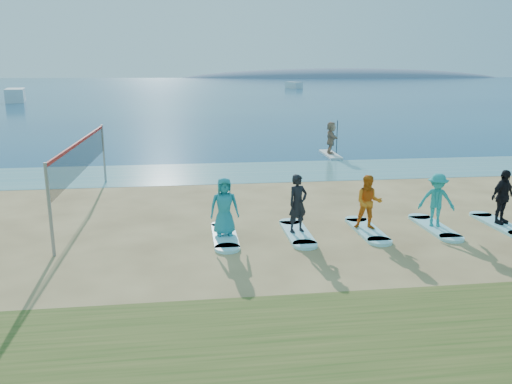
{
  "coord_description": "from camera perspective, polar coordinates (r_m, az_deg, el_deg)",
  "views": [
    {
      "loc": [
        -3.2,
        -12.86,
        4.78
      ],
      "look_at": [
        -1.24,
        2.0,
        1.1
      ],
      "focal_mm": 35.0,
      "sensor_mm": 36.0,
      "label": 1
    }
  ],
  "objects": [
    {
      "name": "ground",
      "position": [
        14.08,
        6.1,
        -6.12
      ],
      "size": [
        600.0,
        600.0,
        0.0
      ],
      "primitive_type": "plane",
      "color": "tan",
      "rests_on": "ground"
    },
    {
      "name": "shallow_water",
      "position": [
        24.05,
        0.28,
        2.35
      ],
      "size": [
        600.0,
        600.0,
        0.0
      ],
      "primitive_type": "plane",
      "color": "teal",
      "rests_on": "ground"
    },
    {
      "name": "ocean",
      "position": [
        172.95,
        -6.6,
        12.11
      ],
      "size": [
        600.0,
        600.0,
        0.0
      ],
      "primitive_type": "plane",
      "color": "navy",
      "rests_on": "ground"
    },
    {
      "name": "island_ridge",
      "position": [
        327.94,
        10.17,
        12.74
      ],
      "size": [
        220.0,
        56.0,
        18.0
      ],
      "primitive_type": "ellipsoid",
      "color": "slate",
      "rests_on": "ground"
    },
    {
      "name": "volleyball_net",
      "position": [
        18.1,
        -19.27,
        3.88
      ],
      "size": [
        0.16,
        9.09,
        2.5
      ],
      "rotation": [
        0.0,
        0.0,
        0.01
      ],
      "color": "gray",
      "rests_on": "ground"
    },
    {
      "name": "paddleboard",
      "position": [
        28.96,
        8.49,
        4.26
      ],
      "size": [
        0.81,
        3.02,
        0.12
      ],
      "primitive_type": "cube",
      "rotation": [
        0.0,
        0.0,
        -0.04
      ],
      "color": "silver",
      "rests_on": "ground"
    },
    {
      "name": "paddleboarder",
      "position": [
        28.82,
        8.56,
        6.15
      ],
      "size": [
        0.75,
        1.74,
        1.81
      ],
      "primitive_type": "imported",
      "rotation": [
        0.0,
        0.0,
        1.44
      ],
      "color": "tan",
      "rests_on": "paddleboard"
    },
    {
      "name": "boat_offshore_a",
      "position": [
        86.27,
        -25.71,
        9.27
      ],
      "size": [
        4.69,
        9.3,
        2.0
      ],
      "primitive_type": "cube",
      "rotation": [
        0.0,
        0.0,
        0.26
      ],
      "color": "silver",
      "rests_on": "ground"
    },
    {
      "name": "boat_offshore_b",
      "position": [
        134.53,
        4.33,
        11.71
      ],
      "size": [
        4.09,
        5.63,
        1.7
      ],
      "primitive_type": "cube",
      "rotation": [
        0.0,
        0.0,
        0.4
      ],
      "color": "silver",
      "rests_on": "ground"
    },
    {
      "name": "surfboard_0",
      "position": [
        14.68,
        -3.59,
        -5.04
      ],
      "size": [
        0.7,
        2.2,
        0.09
      ],
      "primitive_type": "cube",
      "color": "#9CE8F1",
      "rests_on": "ground"
    },
    {
      "name": "student_0",
      "position": [
        14.42,
        -3.65,
        -1.67
      ],
      "size": [
        0.87,
        0.6,
        1.7
      ],
      "primitive_type": "imported",
      "rotation": [
        0.0,
        0.0,
        0.07
      ],
      "color": "teal",
      "rests_on": "surfboard_0"
    },
    {
      "name": "surfboard_1",
      "position": [
        14.97,
        4.73,
        -4.69
      ],
      "size": [
        0.7,
        2.2,
        0.09
      ],
      "primitive_type": "cube",
      "color": "#9CE8F1",
      "rests_on": "ground"
    },
    {
      "name": "student_1",
      "position": [
        14.71,
        4.8,
        -1.31
      ],
      "size": [
        0.75,
        0.64,
        1.73
      ],
      "primitive_type": "imported",
      "rotation": [
        0.0,
        0.0,
        0.43
      ],
      "color": "black",
      "rests_on": "surfboard_1"
    },
    {
      "name": "surfboard_2",
      "position": [
        15.56,
        12.57,
        -4.26
      ],
      "size": [
        0.7,
        2.2,
        0.09
      ],
      "primitive_type": "cube",
      "color": "#9CE8F1",
      "rests_on": "ground"
    },
    {
      "name": "student_2",
      "position": [
        15.32,
        12.74,
        -1.16
      ],
      "size": [
        0.95,
        0.83,
        1.65
      ],
      "primitive_type": "imported",
      "rotation": [
        0.0,
        0.0,
        -0.29
      ],
      "color": "orange",
      "rests_on": "surfboard_2"
    },
    {
      "name": "surfboard_3",
      "position": [
        16.42,
        19.7,
        -3.8
      ],
      "size": [
        0.7,
        2.2,
        0.09
      ],
      "primitive_type": "cube",
      "color": "#9CE8F1",
      "rests_on": "ground"
    },
    {
      "name": "student_3",
      "position": [
        16.19,
        19.95,
        -0.87
      ],
      "size": [
        1.21,
        0.93,
        1.65
      ],
      "primitive_type": "imported",
      "rotation": [
        0.0,
        0.0,
        -0.35
      ],
      "color": "teal",
      "rests_on": "surfboard_3"
    },
    {
      "name": "surfboard_4",
      "position": [
        17.5,
        26.04,
        -3.34
      ],
      "size": [
        0.7,
        2.2,
        0.09
      ],
      "primitive_type": "cube",
      "color": "#9CE8F1",
      "rests_on": "ground"
    },
    {
      "name": "student_4",
      "position": [
        17.28,
        26.35,
        -0.49
      ],
      "size": [
        1.08,
        0.77,
        1.71
      ],
      "primitive_type": "imported",
      "rotation": [
        0.0,
        0.0,
        0.4
      ],
      "color": "black",
      "rests_on": "surfboard_4"
    }
  ]
}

